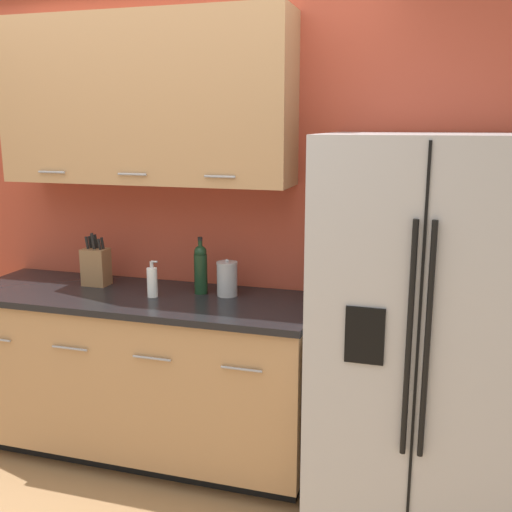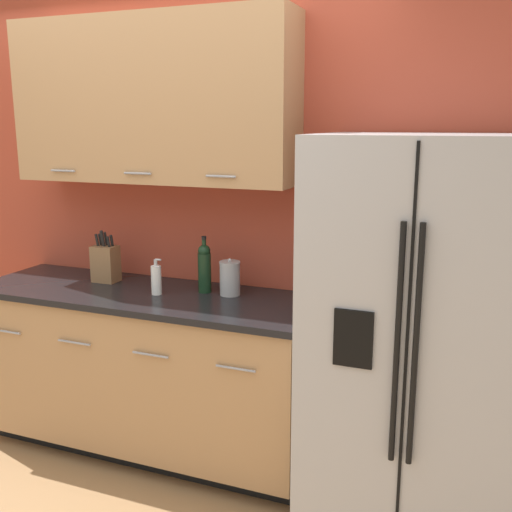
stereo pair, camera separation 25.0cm
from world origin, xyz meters
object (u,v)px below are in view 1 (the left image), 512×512
Objects in this scene: refrigerator at (420,331)px; steel_canister at (227,279)px; wine_bottle at (201,268)px; knife_block at (96,266)px; soap_dispenser at (152,282)px.

refrigerator reaches higher than steel_canister.
wine_bottle is at bearing 179.63° from steel_canister.
refrigerator reaches higher than knife_block.
steel_canister is (0.15, -0.00, -0.05)m from wine_bottle.
refrigerator is at bearing -1.51° from soap_dispenser.
steel_canister is (0.78, 0.01, -0.02)m from knife_block.
soap_dispenser is (0.41, -0.12, -0.03)m from knife_block.
soap_dispenser is at bearing -160.02° from steel_canister.
knife_block is at bearing -179.28° from steel_canister.
steel_canister is (-1.00, 0.17, 0.13)m from refrigerator.
knife_block is at bearing 163.06° from soap_dispenser.
knife_block is (-1.78, 0.16, 0.15)m from refrigerator.
wine_bottle is 0.26m from soap_dispenser.
knife_block is 0.63m from wine_bottle.
knife_block is 0.98× the size of wine_bottle.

